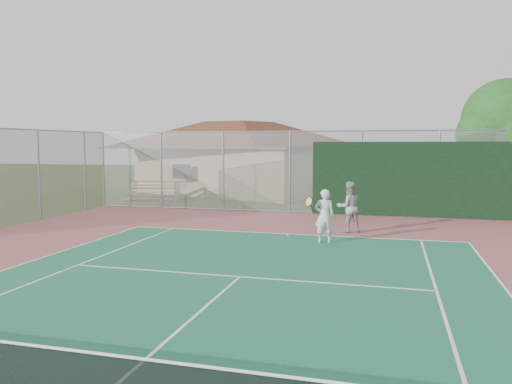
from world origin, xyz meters
TOP-DOWN VIEW (x-y plane):
  - back_fence at (2.11, 16.98)m, footprint 20.08×0.11m
  - side_fence_left at (-10.00, 12.50)m, footprint 0.08×9.00m
  - clubhouse at (-5.80, 25.35)m, footprint 13.87×11.45m
  - bleachers at (-8.86, 20.00)m, footprint 3.02×2.21m
  - tree at (7.77, 18.77)m, footprint 4.12×3.91m
  - player_white_front at (1.29, 10.77)m, footprint 0.95×0.74m
  - player_grey_back at (1.84, 12.81)m, footprint 1.02×0.93m

SIDE VIEW (x-z plane):
  - bleachers at x=-8.86m, z-range 0.03..1.01m
  - player_white_front at x=1.29m, z-range 0.01..1.61m
  - player_grey_back at x=1.84m, z-range 0.00..1.69m
  - back_fence at x=2.11m, z-range -0.09..3.43m
  - side_fence_left at x=-10.00m, z-range 0.00..3.50m
  - clubhouse at x=-5.80m, z-range 0.04..5.18m
  - tree at x=7.77m, z-range 0.90..6.66m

